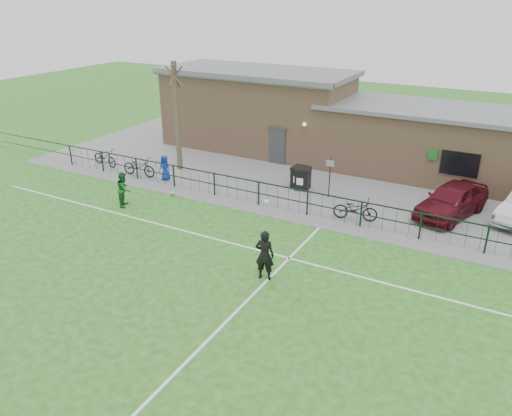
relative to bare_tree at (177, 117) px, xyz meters
The scene contains 19 objects.
ground 13.54m from the bare_tree, 52.70° to the right, with size 90.00×90.00×0.00m, color #225E1B.
paving_strip 9.05m from the bare_tree, 20.56° to the left, with size 34.00×13.00×0.02m, color slate.
pitch_line_touch 8.96m from the bare_tree, 18.65° to the right, with size 28.00×0.10×0.01m, color white.
pitch_line_mid 10.73m from the bare_tree, 39.09° to the right, with size 28.00×0.10×0.01m, color white.
pitch_line_perp 14.81m from the bare_tree, 46.40° to the right, with size 0.10×16.00×0.01m, color white.
perimeter_fence 8.72m from the bare_tree, 17.35° to the right, with size 28.00×0.10×1.20m, color black.
bare_tree is the anchor object (origin of this frame).
wheelie_bin_left 7.90m from the bare_tree, ahead, with size 0.68×0.78×1.04m, color black.
wheelie_bin_right 7.67m from the bare_tree, ahead, with size 0.68×0.77×1.03m, color black.
sign_post 9.29m from the bare_tree, ahead, with size 0.06×0.06×2.00m, color black.
car_maroon 14.89m from the bare_tree, ahead, with size 1.79×4.44×1.51m, color #4F0E17.
bicycle_a 5.10m from the bare_tree, 158.01° to the right, with size 0.67×1.93×1.01m, color black.
bicycle_c 3.43m from the bare_tree, 120.05° to the right, with size 0.71×2.03×1.07m, color black.
bicycle_e 11.50m from the bare_tree, ahead, with size 0.68×1.95×1.02m, color black.
spectator_child 3.01m from the bare_tree, 76.82° to the right, with size 0.67×0.43×1.36m, color #1230A9.
goalkeeper_kick 12.94m from the bare_tree, 39.80° to the right, with size 1.70×2.85×1.90m.
outfield_player 6.07m from the bare_tree, 80.37° to the right, with size 0.80×0.63×1.66m, color #185724.
ball_ground 5.01m from the bare_tree, 58.89° to the right, with size 0.21×0.21×0.21m, color silver.
clubhouse 9.34m from the bare_tree, 40.12° to the left, with size 24.25×5.40×4.96m.
Camera 1 is at (8.93, -11.28, 9.39)m, focal length 35.00 mm.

